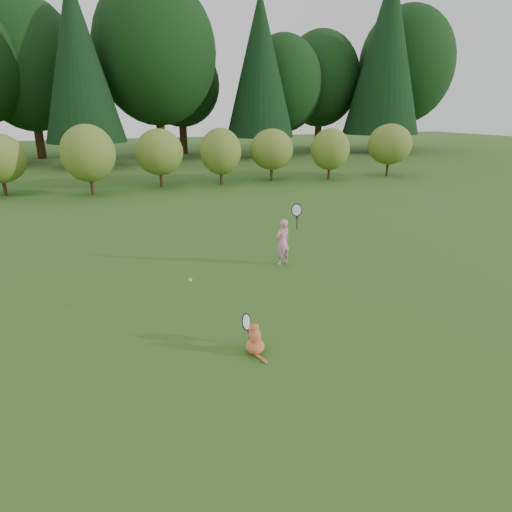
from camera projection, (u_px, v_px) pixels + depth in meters
name	position (u px, v px, depth m)	size (l,w,h in m)	color
ground	(261.00, 306.00, 7.86)	(100.00, 100.00, 0.00)	#2D5417
shrub_row	(153.00, 158.00, 18.88)	(28.00, 3.00, 2.80)	#5D7624
woodland_backdrop	(122.00, 38.00, 25.72)	(48.00, 10.00, 15.00)	black
child	(283.00, 241.00, 9.82)	(0.63, 0.39, 1.61)	pink
cat	(255.00, 337.00, 6.32)	(0.40, 0.69, 0.65)	#CE5327
tennis_ball	(190.00, 280.00, 7.41)	(0.07, 0.07, 0.07)	#ACCA17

